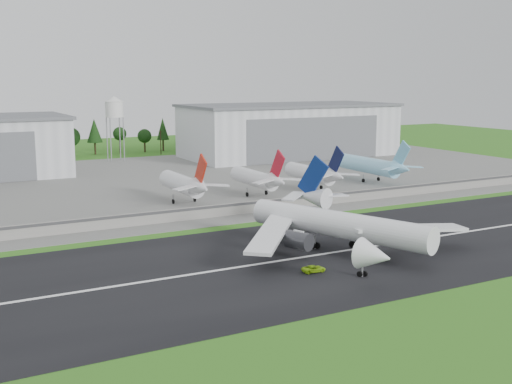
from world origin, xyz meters
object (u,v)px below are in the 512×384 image
parked_jet_red_a (186,184)px  parked_jet_skyblue (374,166)px  ground_vehicle (314,269)px  parked_jet_navy (315,174)px  main_airliner (339,231)px  parked_jet_red_b (259,178)px

parked_jet_red_a → parked_jet_skyblue: bearing=3.8°
ground_vehicle → parked_jet_navy: bearing=-29.8°
ground_vehicle → parked_jet_red_a: (4.35, 76.43, 5.26)m
main_airliner → ground_vehicle: 16.40m
main_airliner → parked_jet_red_b: main_airliner is taller
parked_jet_red_a → parked_jet_skyblue: 75.53m
parked_jet_red_b → parked_jet_navy: 21.45m
main_airliner → ground_vehicle: (-12.72, -9.49, -4.13)m
parked_jet_navy → parked_jet_skyblue: parked_jet_skyblue is taller
parked_jet_navy → parked_jet_skyblue: 29.21m
ground_vehicle → parked_jet_red_b: 82.06m
main_airliner → parked_jet_red_b: 69.00m
parked_jet_red_b → parked_jet_navy: bearing=0.0°
parked_jet_red_b → main_airliner: bearing=-104.1°
main_airliner → parked_jet_skyblue: 98.33m
main_airliner → parked_jet_navy: bearing=-140.6°
parked_jet_red_a → parked_jet_skyblue: (75.36, 5.03, 0.11)m
parked_jet_skyblue → parked_jet_navy: bearing=-170.0°
main_airliner → parked_jet_red_a: main_airliner is taller
ground_vehicle → parked_jet_skyblue: 114.10m
main_airliner → parked_jet_red_b: (16.78, 66.92, 0.99)m
main_airliner → parked_jet_navy: main_airliner is taller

